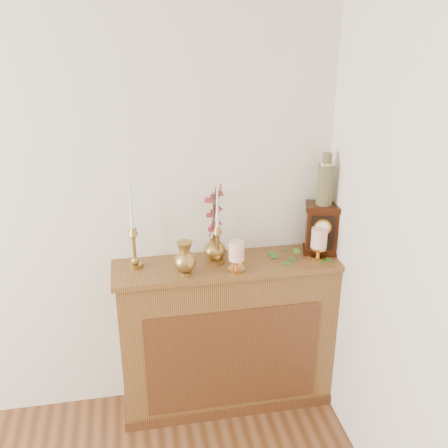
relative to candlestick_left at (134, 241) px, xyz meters
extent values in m
cube|color=brown|center=(0.49, -0.04, -0.63)|extent=(1.20, 0.30, 0.90)
cube|color=brown|center=(0.49, -0.19, -0.68)|extent=(0.96, 0.01, 0.63)
cube|color=brown|center=(0.49, -0.04, -0.17)|extent=(1.24, 0.34, 0.03)
cube|color=brown|center=(0.49, -0.04, -1.05)|extent=(1.23, 0.33, 0.06)
cylinder|color=olive|center=(0.00, 0.00, -0.14)|extent=(0.08, 0.08, 0.02)
sphere|color=olive|center=(0.00, 0.00, -0.11)|extent=(0.04, 0.04, 0.04)
cylinder|color=olive|center=(0.00, 0.00, -0.05)|extent=(0.02, 0.02, 0.14)
sphere|color=olive|center=(0.00, 0.00, 0.03)|extent=(0.03, 0.03, 0.03)
cone|color=olive|center=(0.00, 0.00, 0.06)|extent=(0.05, 0.05, 0.04)
cone|color=silver|center=(0.00, 0.00, 0.19)|extent=(0.02, 0.02, 0.24)
cylinder|color=olive|center=(0.44, -0.03, -0.14)|extent=(0.07, 0.07, 0.02)
sphere|color=olive|center=(0.44, -0.03, -0.12)|extent=(0.04, 0.04, 0.04)
cylinder|color=olive|center=(0.44, -0.03, -0.05)|extent=(0.02, 0.02, 0.13)
sphere|color=olive|center=(0.44, -0.03, 0.01)|extent=(0.03, 0.03, 0.03)
cone|color=olive|center=(0.44, -0.03, 0.04)|extent=(0.05, 0.05, 0.04)
cone|color=silver|center=(0.44, -0.03, 0.17)|extent=(0.02, 0.02, 0.22)
cylinder|color=olive|center=(0.25, -0.14, -0.14)|extent=(0.06, 0.06, 0.02)
sphere|color=olive|center=(0.25, -0.14, -0.07)|extent=(0.11, 0.11, 0.11)
cone|color=olive|center=(0.25, -0.14, 0.00)|extent=(0.08, 0.08, 0.06)
cylinder|color=olive|center=(0.43, 0.01, -0.15)|extent=(0.05, 0.05, 0.01)
ellipsoid|color=olive|center=(0.43, 0.01, -0.10)|extent=(0.12, 0.12, 0.10)
cylinder|color=olive|center=(0.43, 0.01, -0.04)|extent=(0.06, 0.06, 0.02)
cylinder|color=#472819|center=(0.43, 0.02, 0.10)|extent=(0.03, 0.08, 0.29)
cylinder|color=#472819|center=(0.43, 0.02, 0.11)|extent=(0.01, 0.06, 0.31)
cylinder|color=#472819|center=(0.43, 0.02, 0.13)|extent=(0.06, 0.10, 0.33)
cylinder|color=#C58A45|center=(0.52, -0.14, -0.14)|extent=(0.09, 0.09, 0.02)
cylinder|color=#C58A45|center=(0.52, -0.14, -0.12)|extent=(0.02, 0.02, 0.04)
cylinder|color=#C58A45|center=(0.52, -0.14, -0.09)|extent=(0.08, 0.08, 0.01)
cylinder|color=#F6E3C1|center=(0.52, -0.14, -0.04)|extent=(0.08, 0.08, 0.10)
cylinder|color=#472819|center=(0.52, -0.14, 0.02)|extent=(0.00, 0.00, 0.01)
cylinder|color=#C58A45|center=(0.99, -0.08, -0.14)|extent=(0.10, 0.10, 0.02)
cylinder|color=#C58A45|center=(0.99, -0.08, -0.11)|extent=(0.02, 0.02, 0.04)
cylinder|color=#C58A45|center=(0.99, -0.08, -0.09)|extent=(0.09, 0.09, 0.01)
cylinder|color=#F6E3C1|center=(0.99, -0.08, -0.03)|extent=(0.09, 0.09, 0.11)
cylinder|color=#472819|center=(0.99, -0.08, 0.03)|extent=(0.00, 0.00, 0.01)
cube|color=#2F6727|center=(0.84, 0.01, -0.15)|extent=(0.05, 0.04, 0.00)
cube|color=#2F6727|center=(1.00, -0.09, -0.15)|extent=(0.05, 0.05, 0.00)
cube|color=#2F6727|center=(1.12, -0.02, -0.15)|extent=(0.04, 0.05, 0.00)
cube|color=#2F6727|center=(0.83, -0.05, -0.15)|extent=(0.05, 0.05, 0.00)
cube|color=#2F6727|center=(1.05, -0.03, -0.15)|extent=(0.05, 0.04, 0.00)
cube|color=#2F6727|center=(0.84, -0.04, -0.15)|extent=(0.04, 0.05, 0.00)
cube|color=#2F6727|center=(0.77, -0.12, -0.15)|extent=(0.05, 0.04, 0.00)
cube|color=#2F6727|center=(0.82, -0.11, -0.15)|extent=(0.05, 0.05, 0.00)
cube|color=#2F6727|center=(1.03, 0.02, -0.15)|extent=(0.05, 0.05, 0.00)
cube|color=#2F6727|center=(0.76, -0.05, -0.15)|extent=(0.06, 0.06, 0.00)
cube|color=#2F6727|center=(0.80, -0.04, -0.11)|extent=(0.04, 0.05, 0.02)
cube|color=#2F6727|center=(0.86, -0.09, -0.09)|extent=(0.05, 0.04, 0.02)
cube|color=#2F6727|center=(1.08, -0.05, -0.10)|extent=(0.03, 0.04, 0.02)
cube|color=#35170A|center=(1.03, 0.00, -0.14)|extent=(0.22, 0.18, 0.02)
cube|color=#35170A|center=(1.03, 0.00, -0.02)|extent=(0.20, 0.16, 0.25)
cube|color=#35170A|center=(1.03, 0.00, 0.12)|extent=(0.22, 0.18, 0.03)
cube|color=black|center=(1.01, -0.06, -0.01)|extent=(0.13, 0.04, 0.20)
cylinder|color=yellow|center=(1.01, -0.06, 0.02)|extent=(0.09, 0.04, 0.09)
cylinder|color=silver|center=(1.01, -0.06, 0.02)|extent=(0.07, 0.02, 0.07)
sphere|color=yellow|center=(1.01, -0.06, -0.08)|extent=(0.03, 0.03, 0.03)
cylinder|color=#193226|center=(1.03, 0.00, 0.24)|extent=(0.09, 0.09, 0.22)
cylinder|color=#193226|center=(1.03, 0.00, 0.38)|extent=(0.05, 0.05, 0.07)
cylinder|color=#DCC77F|center=(1.03, 0.00, 0.36)|extent=(0.06, 0.06, 0.02)
camera|label=1|loc=(0.00, -2.50, 1.14)|focal=42.00mm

